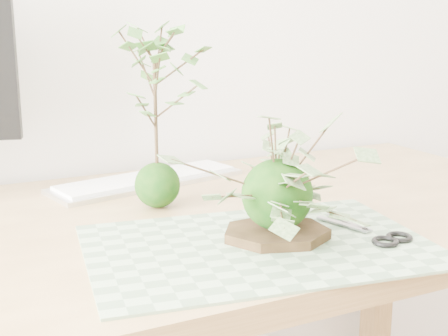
{
  "coord_description": "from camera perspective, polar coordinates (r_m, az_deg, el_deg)",
  "views": [
    {
      "loc": [
        -0.41,
        0.29,
        1.07
      ],
      "look_at": [
        0.0,
        1.14,
        0.84
      ],
      "focal_mm": 50.0,
      "sensor_mm": 36.0,
      "label": 1
    }
  ],
  "objects": [
    {
      "name": "ivy_kokedama",
      "position": [
        0.92,
        4.95,
        0.59
      ],
      "size": [
        0.39,
        0.39,
        0.21
      ],
      "rotation": [
        0.0,
        0.0,
        0.41
      ],
      "color": "black",
      "rests_on": "stone_dish"
    },
    {
      "name": "desk",
      "position": [
        1.07,
        -6.46,
        -9.27
      ],
      "size": [
        1.6,
        0.7,
        0.74
      ],
      "color": "tan",
      "rests_on": "ground_plane"
    },
    {
      "name": "stone_dish",
      "position": [
        0.95,
        4.81,
        -5.97
      ],
      "size": [
        0.21,
        0.21,
        0.01
      ],
      "primitive_type": "cylinder",
      "rotation": [
        0.0,
        0.0,
        -0.32
      ],
      "color": "black",
      "rests_on": "cutting_mat"
    },
    {
      "name": "keyboard",
      "position": [
        1.27,
        -6.97,
        -1.09
      ],
      "size": [
        0.42,
        0.2,
        0.02
      ],
      "rotation": [
        0.0,
        0.0,
        0.22
      ],
      "color": "silver",
      "rests_on": "desk"
    },
    {
      "name": "cutting_mat",
      "position": [
        0.92,
        3.19,
        -7.09
      ],
      "size": [
        0.54,
        0.4,
        0.0
      ],
      "primitive_type": "cube",
      "rotation": [
        0.0,
        0.0,
        -0.15
      ],
      "color": "#5B7959",
      "rests_on": "desk"
    },
    {
      "name": "maple_kokedama",
      "position": [
        1.07,
        -6.37,
        8.57
      ],
      "size": [
        0.2,
        0.2,
        0.34
      ],
      "rotation": [
        0.0,
        0.0,
        -0.12
      ],
      "color": "black",
      "rests_on": "desk"
    },
    {
      "name": "scissors",
      "position": [
        0.97,
        14.0,
        -6.06
      ],
      "size": [
        0.08,
        0.17,
        0.01
      ],
      "rotation": [
        0.0,
        0.0,
        0.18
      ],
      "color": "gray",
      "rests_on": "cutting_mat"
    }
  ]
}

